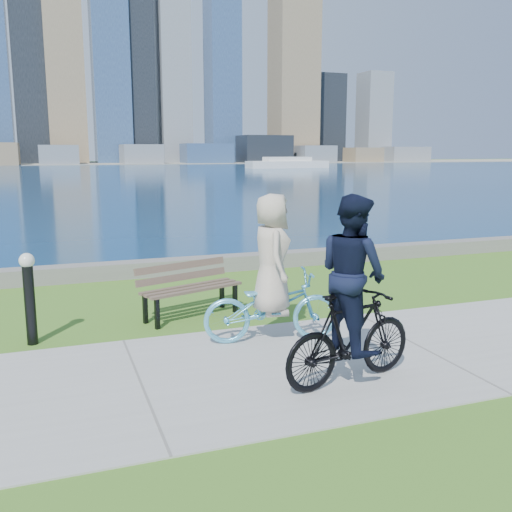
{
  "coord_description": "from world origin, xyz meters",
  "views": [
    {
      "loc": [
        -4.92,
        -6.57,
        2.8
      ],
      "look_at": [
        -1.76,
        2.1,
        1.1
      ],
      "focal_mm": 40.0,
      "sensor_mm": 36.0,
      "label": 1
    }
  ],
  "objects_px": {
    "bollard_lamp": "(29,293)",
    "cyclist_man": "(351,306)",
    "park_bench": "(188,285)",
    "cyclist_woman": "(272,288)"
  },
  "relations": [
    {
      "from": "park_bench",
      "to": "cyclist_woman",
      "type": "bearing_deg",
      "value": -82.85
    },
    {
      "from": "bollard_lamp",
      "to": "cyclist_woman",
      "type": "relative_size",
      "value": 0.62
    },
    {
      "from": "park_bench",
      "to": "cyclist_woman",
      "type": "distance_m",
      "value": 1.95
    },
    {
      "from": "park_bench",
      "to": "cyclist_man",
      "type": "relative_size",
      "value": 0.81
    },
    {
      "from": "cyclist_woman",
      "to": "cyclist_man",
      "type": "relative_size",
      "value": 0.95
    },
    {
      "from": "park_bench",
      "to": "bollard_lamp",
      "type": "height_order",
      "value": "bollard_lamp"
    },
    {
      "from": "bollard_lamp",
      "to": "cyclist_man",
      "type": "bearing_deg",
      "value": -38.16
    },
    {
      "from": "bollard_lamp",
      "to": "cyclist_woman",
      "type": "xyz_separation_m",
      "value": [
        3.34,
        -1.11,
        0.05
      ]
    },
    {
      "from": "park_bench",
      "to": "bollard_lamp",
      "type": "relative_size",
      "value": 1.37
    },
    {
      "from": "park_bench",
      "to": "bollard_lamp",
      "type": "distance_m",
      "value": 2.58
    }
  ]
}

